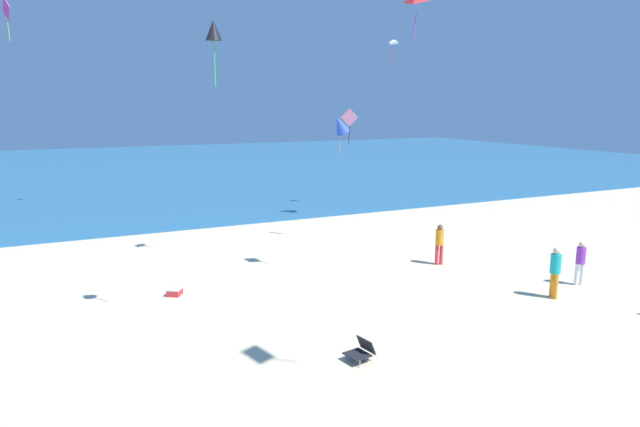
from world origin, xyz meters
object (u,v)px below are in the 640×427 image
object	(u,v)px
person_0	(581,260)
kite_magenta	(6,10)
beach_chair_far_right	(361,351)
kite_black	(214,31)
cooler_box	(175,292)
person_4	(440,242)
kite_pink	(349,119)
kite_blue	(340,125)
kite_white	(393,42)
person_1	(555,269)

from	to	relation	value
person_0	kite_magenta	world-z (taller)	kite_magenta
beach_chair_far_right	kite_black	xyz separation A→B (m)	(-2.48, 3.43, 7.76)
cooler_box	kite_black	distance (m)	8.58
person_4	kite_black	xyz separation A→B (m)	(-9.35, -2.51, 7.08)
kite_black	kite_magenta	size ratio (longest dim) A/B	0.82
beach_chair_far_right	kite_pink	distance (m)	13.08
kite_blue	beach_chair_far_right	bearing A→B (deg)	-115.66
cooler_box	kite_blue	size ratio (longest dim) A/B	0.28
kite_white	kite_black	bearing A→B (deg)	-136.44
person_4	kite_blue	size ratio (longest dim) A/B	0.75
kite_black	kite_blue	xyz separation A→B (m)	(10.05, 12.34, -2.89)
beach_chair_far_right	person_1	distance (m)	7.97
person_4	cooler_box	bearing A→B (deg)	102.43
beach_chair_far_right	kite_pink	size ratio (longest dim) A/B	0.46
person_0	kite_blue	size ratio (longest dim) A/B	0.73
person_4	kite_blue	xyz separation A→B (m)	(0.71, 9.83, 4.19)
kite_pink	kite_magenta	xyz separation A→B (m)	(-13.33, 9.98, 5.06)
kite_black	kite_blue	bearing A→B (deg)	50.82
kite_pink	kite_white	distance (m)	9.31
person_0	kite_white	size ratio (longest dim) A/B	1.24
kite_black	kite_magenta	bearing A→B (deg)	107.64
kite_white	kite_blue	world-z (taller)	kite_white
cooler_box	person_0	size ratio (longest dim) A/B	0.39
cooler_box	kite_pink	distance (m)	10.90
person_4	kite_white	xyz separation A→B (m)	(4.45, 10.61, 8.74)
person_4	kite_pink	bearing A→B (deg)	34.48
person_0	person_1	world-z (taller)	person_1
person_1	person_4	bearing A→B (deg)	116.70
cooler_box	kite_magenta	distance (m)	18.07
person_0	kite_black	size ratio (longest dim) A/B	0.94
person_4	kite_black	size ratio (longest dim) A/B	0.97
beach_chair_far_right	kite_white	bearing A→B (deg)	-134.95
person_1	person_4	distance (m)	4.82
person_1	kite_black	distance (m)	12.69
kite_black	kite_magenta	xyz separation A→B (m)	(-5.48, 17.22, 2.63)
cooler_box	kite_magenta	bearing A→B (deg)	108.86
person_1	kite_white	xyz separation A→B (m)	(3.47, 15.33, 8.69)
person_1	kite_black	world-z (taller)	kite_black
beach_chair_far_right	cooler_box	world-z (taller)	beach_chair_far_right
person_4	kite_blue	distance (m)	10.71
cooler_box	kite_magenta	world-z (taller)	kite_magenta
person_1	kite_blue	bearing A→B (deg)	106.07
person_4	kite_white	size ratio (longest dim) A/B	1.28
beach_chair_far_right	cooler_box	distance (m)	7.47
person_1	person_4	world-z (taller)	person_1
person_0	kite_black	xyz separation A→B (m)	(-12.19, 1.63, 7.11)
cooler_box	person_1	bearing A→B (deg)	-26.56
cooler_box	kite_pink	bearing A→B (deg)	24.61
kite_white	kite_blue	bearing A→B (deg)	-168.19
person_1	kite_blue	world-z (taller)	kite_blue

